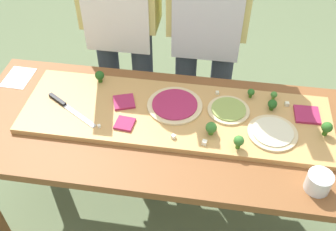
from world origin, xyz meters
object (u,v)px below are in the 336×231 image
at_px(pizza_slice_near_left, 125,124).
at_px(cook_right, 208,13).
at_px(broccoli_floret_front_left, 211,128).
at_px(cheese_crumble_e, 217,93).
at_px(pizza_slice_near_right, 307,115).
at_px(broccoli_floret_front_right, 100,76).
at_px(pizza_slice_far_left, 124,102).
at_px(broccoli_floret_center_left, 272,104).
at_px(pizza_whole_beet_magenta, 174,105).
at_px(broccoli_floret_back_left, 239,141).
at_px(broccoli_floret_back_mid, 274,95).
at_px(pizza_whole_pesto_green, 229,110).
at_px(cook_left, 120,6).
at_px(broccoli_floret_center_right, 327,128).
at_px(cheese_crumble_d, 173,137).
at_px(cheese_crumble_b, 204,142).
at_px(recipe_note, 18,77).
at_px(chefs_knife, 65,105).
at_px(cheese_crumble_c, 287,104).
at_px(flour_cup, 318,183).
at_px(prep_table, 171,140).
at_px(pizza_whole_cheese_artichoke, 273,132).
at_px(cheese_crumble_a, 99,126).
at_px(broccoli_floret_front_mid, 251,92).

relative_size(pizza_slice_near_left, cook_right, 0.05).
relative_size(broccoli_floret_front_left, cheese_crumble_e, 4.22).
xyz_separation_m(pizza_slice_near_right, broccoli_floret_front_right, (-0.98, 0.09, 0.03)).
height_order(pizza_slice_far_left, broccoli_floret_center_left, broccoli_floret_center_left).
distance_m(pizza_whole_beet_magenta, cook_right, 0.52).
relative_size(broccoli_floret_back_left, broccoli_floret_back_mid, 1.48).
relative_size(pizza_whole_pesto_green, broccoli_floret_front_right, 3.12).
distance_m(broccoli_floret_center_left, cook_left, 0.91).
relative_size(broccoli_floret_center_right, cheese_crumble_d, 4.12).
bearing_deg(cheese_crumble_b, pizza_slice_far_left, 153.06).
xyz_separation_m(broccoli_floret_front_right, broccoli_floret_front_left, (0.56, -0.27, -0.00)).
distance_m(broccoli_floret_front_right, cook_left, 0.39).
xyz_separation_m(cheese_crumble_e, cook_left, (-0.54, 0.34, 0.22)).
relative_size(broccoli_floret_front_left, cheese_crumble_b, 3.19).
distance_m(recipe_note, cook_left, 0.63).
relative_size(pizza_whole_beet_magenta, broccoli_floret_center_right, 3.76).
xyz_separation_m(chefs_knife, pizza_slice_near_left, (0.30, -0.07, 0.00)).
relative_size(broccoli_floret_front_right, cook_right, 0.04).
xyz_separation_m(cheese_crumble_c, flour_cup, (0.09, -0.43, -0.00)).
bearing_deg(broccoli_floret_back_left, pizza_slice_near_right, 38.32).
relative_size(pizza_slice_far_left, broccoli_floret_front_right, 1.56).
distance_m(pizza_slice_near_left, broccoli_floret_back_left, 0.50).
bearing_deg(prep_table, pizza_slice_far_left, 159.59).
distance_m(pizza_whole_cheese_artichoke, broccoli_floret_center_right, 0.22).
bearing_deg(broccoli_floret_front_right, pizza_whole_pesto_green, -10.46).
height_order(broccoli_floret_center_left, broccoli_floret_front_left, broccoli_floret_front_left).
distance_m(pizza_whole_beet_magenta, cheese_crumble_a, 0.35).
relative_size(pizza_whole_cheese_artichoke, cheese_crumble_c, 11.95).
height_order(chefs_knife, broccoli_floret_back_mid, broccoli_floret_back_mid).
height_order(pizza_whole_beet_magenta, broccoli_floret_back_mid, broccoli_floret_back_mid).
bearing_deg(broccoli_floret_back_left, cook_right, 105.88).
bearing_deg(pizza_whole_beet_magenta, pizza_slice_far_left, -176.81).
bearing_deg(broccoli_floret_center_right, cook_left, 151.99).
bearing_deg(cheese_crumble_e, chefs_knife, -164.33).
xyz_separation_m(broccoli_floret_back_left, cheese_crumble_d, (-0.27, 0.01, -0.03)).
xyz_separation_m(pizza_slice_far_left, flour_cup, (0.83, -0.33, 0.00)).
height_order(broccoli_floret_front_right, broccoli_floret_front_mid, broccoli_floret_front_right).
relative_size(broccoli_floret_front_mid, flour_cup, 0.49).
bearing_deg(pizza_whole_pesto_green, flour_cup, -45.05).
height_order(pizza_slice_near_left, recipe_note, pizza_slice_near_left).
bearing_deg(chefs_knife, pizza_whole_pesto_green, 6.25).
xyz_separation_m(prep_table, broccoli_floret_back_left, (0.29, -0.11, 0.16)).
bearing_deg(cheese_crumble_e, cheese_crumble_b, -95.80).
distance_m(broccoli_floret_front_left, cheese_crumble_b, 0.07).
xyz_separation_m(chefs_knife, cheese_crumble_c, (1.00, 0.16, 0.00)).
bearing_deg(flour_cup, pizza_whole_pesto_green, 134.95).
height_order(broccoli_floret_front_left, recipe_note, broccoli_floret_front_left).
height_order(cheese_crumble_b, cheese_crumble_c, cheese_crumble_b).
bearing_deg(pizza_whole_beet_magenta, cheese_crumble_a, -148.90).
height_order(pizza_whole_cheese_artichoke, cheese_crumble_e, pizza_whole_cheese_artichoke).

